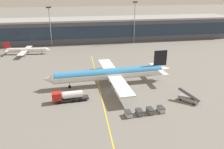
% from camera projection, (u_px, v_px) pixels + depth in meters
% --- Properties ---
extents(ground_plane, '(700.00, 700.00, 0.00)m').
position_uv_depth(ground_plane, '(115.00, 89.00, 78.77)').
color(ground_plane, slate).
extents(apron_lead_in_line, '(2.78, 79.97, 0.01)m').
position_uv_depth(apron_lead_in_line, '(99.00, 88.00, 79.76)').
color(apron_lead_in_line, yellow).
rests_on(apron_lead_in_line, ground_plane).
extents(terminal_building, '(167.07, 21.35, 14.02)m').
position_uv_depth(terminal_building, '(104.00, 29.00, 148.74)').
color(terminal_building, '#424751').
rests_on(terminal_building, ground_plane).
extents(main_airliner, '(45.78, 36.48, 11.35)m').
position_uv_depth(main_airliner, '(110.00, 74.00, 81.13)').
color(main_airliner, white).
rests_on(main_airliner, ground_plane).
extents(fuel_tanker, '(10.95, 3.25, 3.25)m').
position_uv_depth(fuel_tanker, '(68.00, 96.00, 69.78)').
color(fuel_tanker, '#232326').
rests_on(fuel_tanker, ground_plane).
extents(belt_loader, '(5.22, 6.30, 3.49)m').
position_uv_depth(belt_loader, '(188.00, 99.00, 69.82)').
color(belt_loader, gray).
rests_on(belt_loader, ground_plane).
extents(baggage_cart_0, '(1.81, 2.77, 1.48)m').
position_uv_depth(baggage_cart_0, '(128.00, 114.00, 61.99)').
color(baggage_cart_0, '#B2B7BC').
rests_on(baggage_cart_0, ground_plane).
extents(baggage_cart_1, '(1.81, 2.77, 1.48)m').
position_uv_depth(baggage_cart_1, '(139.00, 112.00, 62.75)').
color(baggage_cart_1, '#595B60').
rests_on(baggage_cart_1, ground_plane).
extents(baggage_cart_2, '(1.81, 2.77, 1.48)m').
position_uv_depth(baggage_cart_2, '(150.00, 111.00, 63.52)').
color(baggage_cart_2, '#595B60').
rests_on(baggage_cart_2, ground_plane).
extents(baggage_cart_3, '(1.81, 2.77, 1.48)m').
position_uv_depth(baggage_cart_3, '(161.00, 109.00, 64.29)').
color(baggage_cart_3, '#B2B7BC').
rests_on(baggage_cart_3, ground_plane).
extents(commuter_jet_far, '(24.43, 19.46, 6.45)m').
position_uv_depth(commuter_jet_far, '(26.00, 50.00, 118.46)').
color(commuter_jet_far, white).
rests_on(commuter_jet_far, ground_plane).
extents(apron_light_mast_0, '(2.80, 0.50, 24.59)m').
position_uv_depth(apron_light_mast_0, '(135.00, 19.00, 137.92)').
color(apron_light_mast_0, gray).
rests_on(apron_light_mast_0, ground_plane).
extents(apron_light_mast_1, '(2.80, 0.50, 22.33)m').
position_uv_depth(apron_light_mast_1, '(50.00, 24.00, 130.13)').
color(apron_light_mast_1, gray).
rests_on(apron_light_mast_1, ground_plane).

